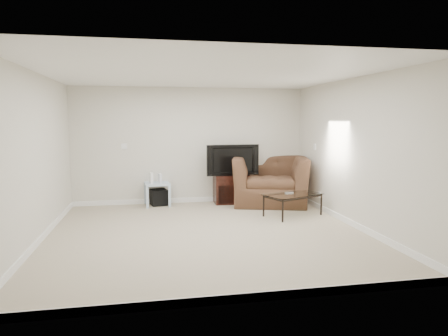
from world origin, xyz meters
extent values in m
plane|color=tan|center=(0.00, 0.00, 0.00)|extent=(5.00, 5.00, 0.00)
plane|color=white|center=(0.00, 0.00, 2.50)|extent=(5.00, 5.00, 0.00)
cube|color=silver|center=(0.00, 2.50, 1.25)|extent=(5.00, 0.02, 2.50)
cube|color=silver|center=(-2.50, 0.00, 1.25)|extent=(0.02, 5.00, 2.50)
cube|color=silver|center=(2.50, 0.00, 1.25)|extent=(0.02, 5.00, 2.50)
cube|color=white|center=(-1.40, 2.49, 1.25)|extent=(0.12, 0.02, 0.12)
cube|color=white|center=(2.49, 1.60, 1.25)|extent=(0.02, 0.09, 0.13)
cube|color=white|center=(2.49, 1.30, 0.30)|extent=(0.02, 0.08, 0.12)
cube|color=black|center=(0.86, 2.24, 0.52)|extent=(0.38, 0.27, 0.05)
imported|color=black|center=(0.86, 2.25, 0.95)|extent=(1.08, 0.29, 0.66)
cube|color=black|center=(-0.71, 2.30, 0.17)|extent=(0.40, 0.40, 0.33)
cube|color=white|center=(-0.86, 2.25, 0.60)|extent=(0.08, 0.17, 0.22)
cube|color=silver|center=(-0.67, 2.27, 0.58)|extent=(0.08, 0.15, 0.19)
imported|color=#4E381F|center=(1.67, 2.05, 0.68)|extent=(1.78, 1.40, 1.37)
cube|color=#B2B2B7|center=(1.72, 0.97, 0.43)|extent=(0.17, 0.07, 0.02)
camera|label=1|loc=(-0.88, -6.15, 1.79)|focal=32.00mm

